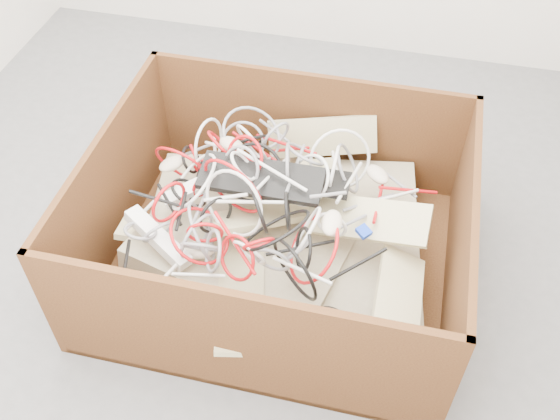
% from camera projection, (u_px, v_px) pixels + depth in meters
% --- Properties ---
extents(ground, '(3.00, 3.00, 0.00)m').
position_uv_depth(ground, '(228.00, 231.00, 2.65)').
color(ground, '#58585A').
rests_on(ground, ground).
extents(cardboard_box, '(1.31, 1.09, 0.56)m').
position_uv_depth(cardboard_box, '(274.00, 243.00, 2.43)').
color(cardboard_box, '#371B0D').
rests_on(cardboard_box, ground).
extents(keyboard_pile, '(1.11, 1.11, 0.37)m').
position_uv_depth(keyboard_pile, '(287.00, 213.00, 2.33)').
color(keyboard_pile, tan).
rests_on(keyboard_pile, cardboard_box).
extents(mice_scatter, '(0.89, 0.75, 0.22)m').
position_uv_depth(mice_scatter, '(272.00, 208.00, 2.25)').
color(mice_scatter, beige).
rests_on(mice_scatter, keyboard_pile).
extents(power_strip_left, '(0.26, 0.21, 0.12)m').
position_uv_depth(power_strip_left, '(201.00, 185.00, 2.31)').
color(power_strip_left, white).
rests_on(power_strip_left, keyboard_pile).
extents(power_strip_right, '(0.28, 0.19, 0.10)m').
position_uv_depth(power_strip_right, '(158.00, 238.00, 2.19)').
color(power_strip_right, white).
rests_on(power_strip_right, keyboard_pile).
extents(vga_plug, '(0.06, 0.06, 0.03)m').
position_uv_depth(vga_plug, '(364.00, 232.00, 2.18)').
color(vga_plug, '#0D32CB').
rests_on(vga_plug, keyboard_pile).
extents(cable_tangle, '(1.11, 0.90, 0.43)m').
position_uv_depth(cable_tangle, '(250.00, 194.00, 2.24)').
color(cable_tangle, silver).
rests_on(cable_tangle, keyboard_pile).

